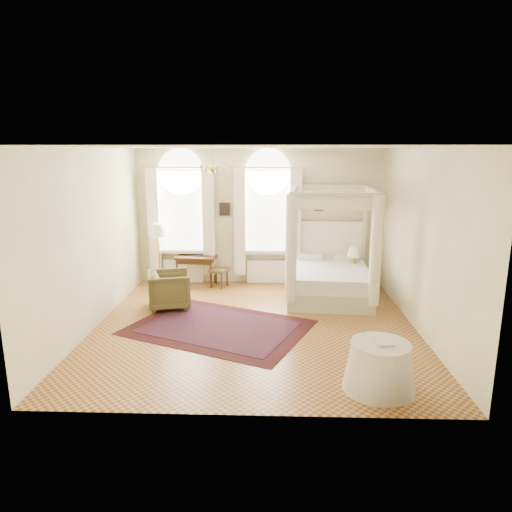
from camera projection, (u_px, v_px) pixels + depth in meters
The scene contains 18 objects.
ground at pixel (255, 326), 8.64m from camera, with size 6.00×6.00×0.00m, color #B07533.
room_walls at pixel (255, 223), 8.20m from camera, with size 6.00×6.00×6.00m.
window_left at pixel (182, 224), 11.17m from camera, with size 1.62×0.27×3.29m.
window_right at pixel (267, 225), 11.10m from camera, with size 1.62×0.27×3.29m.
chandelier at pixel (212, 168), 9.19m from camera, with size 0.51×0.45×0.50m.
wall_pictures at pixel (263, 208), 11.11m from camera, with size 2.54×0.03×0.39m.
canopy_bed at pixel (330, 274), 10.20m from camera, with size 2.03×2.42×2.46m.
nightstand at pixel (350, 277), 10.80m from camera, with size 0.44×0.40×0.63m, color #311E0D.
nightstand_lamp at pixel (354, 253), 10.62m from camera, with size 0.29×0.29×0.43m.
writing_desk at pixel (196, 260), 11.19m from camera, with size 1.02×0.61×0.72m.
laptop at pixel (201, 255), 11.23m from camera, with size 0.32×0.20×0.02m, color black.
stool at pixel (219, 272), 11.04m from camera, with size 0.52×0.52×0.46m.
armchair at pixel (169, 290), 9.59m from camera, with size 0.83×0.86×0.78m, color #4B4320.
coffee_table at pixel (170, 292), 9.58m from camera, with size 0.60×0.46×0.37m.
floor_lamp at pixel (158, 233), 10.82m from camera, with size 0.40×0.40×1.55m.
oriental_rug at pixel (219, 327), 8.57m from camera, with size 3.82×3.36×0.01m.
side_table at pixel (379, 366), 6.29m from camera, with size 1.00×1.00×0.68m.
book at pixel (376, 342), 6.20m from camera, with size 0.21×0.28×0.03m, color black.
Camera 1 is at (0.31, -8.12, 3.24)m, focal length 32.00 mm.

